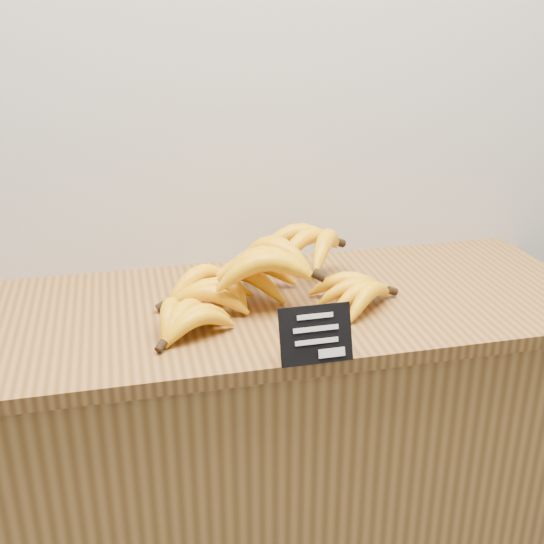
{
  "coord_description": "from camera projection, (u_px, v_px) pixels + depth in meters",
  "views": [
    {
      "loc": [
        -0.11,
        1.46,
        1.56
      ],
      "look_at": [
        0.18,
        2.7,
        1.02
      ],
      "focal_mm": 45.0,
      "sensor_mm": 36.0,
      "label": 1
    }
  ],
  "objects": [
    {
      "name": "chalkboard_sign",
      "position": [
        316.0,
        335.0,
        1.21
      ],
      "size": [
        0.13,
        0.04,
        0.1
      ],
      "primitive_type": "cube",
      "rotation": [
        -0.32,
        0.0,
        0.0
      ],
      "color": "black",
      "rests_on": "counter_top"
    },
    {
      "name": "counter_top",
      "position": [
        267.0,
        308.0,
        1.46
      ],
      "size": [
        1.39,
        0.54,
        0.03
      ],
      "primitive_type": "cube",
      "color": "brown",
      "rests_on": "counter"
    },
    {
      "name": "counter",
      "position": [
        267.0,
        481.0,
        1.64
      ],
      "size": [
        1.51,
        0.5,
        0.9
      ],
      "primitive_type": "cube",
      "color": "olive",
      "rests_on": "ground"
    },
    {
      "name": "banana_pile",
      "position": [
        265.0,
        277.0,
        1.44
      ],
      "size": [
        0.56,
        0.36,
        0.13
      ],
      "color": "#EBAE09",
      "rests_on": "counter_top"
    }
  ]
}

